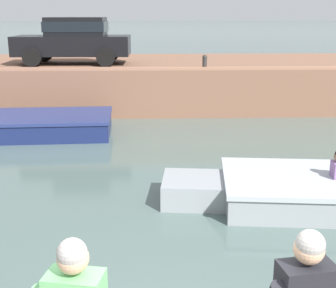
# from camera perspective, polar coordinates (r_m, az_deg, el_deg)

# --- Properties ---
(ground_plane) EXTENTS (400.00, 400.00, 0.00)m
(ground_plane) POSITION_cam_1_polar(r_m,az_deg,el_deg) (9.25, -1.09, -4.34)
(ground_plane) COLOR #4C605B
(far_quay_wall) EXTENTS (60.00, 6.00, 1.49)m
(far_quay_wall) POSITION_cam_1_polar(r_m,az_deg,el_deg) (17.36, -1.71, 7.66)
(far_quay_wall) COLOR brown
(far_quay_wall) RESTS_ON ground
(far_wall_coping) EXTENTS (60.00, 0.24, 0.08)m
(far_wall_coping) POSITION_cam_1_polar(r_m,az_deg,el_deg) (14.40, -1.60, 9.16)
(far_wall_coping) COLOR #9F6C52
(far_wall_coping) RESTS_ON far_quay_wall
(car_left_inner_black) EXTENTS (3.85, 1.94, 1.54)m
(car_left_inner_black) POSITION_cam_1_polar(r_m,az_deg,el_deg) (16.40, -11.36, 12.49)
(car_left_inner_black) COLOR black
(car_left_inner_black) RESTS_ON far_quay_wall
(mooring_bollard_mid) EXTENTS (0.15, 0.15, 0.44)m
(mooring_bollard_mid) POSITION_cam_1_polar(r_m,az_deg,el_deg) (14.61, 4.50, 10.00)
(mooring_bollard_mid) COLOR #2D2B28
(mooring_bollard_mid) RESTS_ON far_quay_wall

